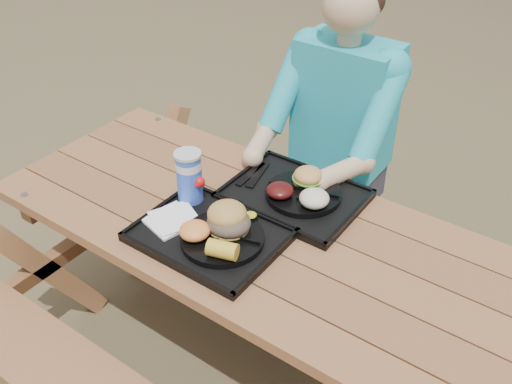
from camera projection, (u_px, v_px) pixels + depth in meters
The scene contains 18 objects.
ground at pixel (256, 370), 2.29m from camera, with size 60.00×60.00×0.00m, color #999999.
picnic_table at pixel (256, 305), 2.07m from camera, with size 1.80×1.49×0.75m, color #999999, non-canonical shape.
tray_near at pixel (210, 236), 1.79m from camera, with size 0.45×0.35×0.02m, color black.
tray_far at pixel (294, 197), 1.96m from camera, with size 0.45×0.35×0.02m, color black.
plate_near at pixel (222, 238), 1.75m from camera, with size 0.26×0.26×0.02m, color black.
plate_far at pixel (303, 193), 1.94m from camera, with size 0.26×0.26×0.02m, color black.
napkin_stack at pixel (170, 219), 1.83m from camera, with size 0.14×0.14×0.02m, color white.
soda_cup at pixel (189, 178), 1.88m from camera, with size 0.08×0.08×0.17m, color blue.
condiment_bbq at pixel (235, 208), 1.86m from camera, with size 0.05×0.05×0.03m, color black.
condiment_mustard at pixel (251, 218), 1.82m from camera, with size 0.05×0.05×0.03m, color yellow.
sandwich at pixel (228, 212), 1.73m from camera, with size 0.13×0.13×0.13m, color #C08E44, non-canonical shape.
mac_cheese at pixel (195, 231), 1.72m from camera, with size 0.10×0.10×0.05m, color #FF9B43.
corn_cob at pixel (222, 250), 1.65m from camera, with size 0.09×0.09×0.05m, color yellow, non-canonical shape.
cutlery_far at pixel (258, 175), 2.04m from camera, with size 0.03×0.17×0.01m, color black.
burger at pixel (309, 172), 1.94m from camera, with size 0.10×0.10×0.09m, color #D7964B, non-canonical shape.
baked_beans at pixel (280, 190), 1.90m from camera, with size 0.09×0.09×0.04m, color #460E0E.
potato_salad at pixel (314, 198), 1.85m from camera, with size 0.10×0.10×0.05m, color silver.
diner at pixel (338, 155), 2.40m from camera, with size 0.48×0.84×1.28m, color #1DA7CB, non-canonical shape.
Camera 1 is at (0.83, -1.17, 1.92)m, focal length 40.00 mm.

